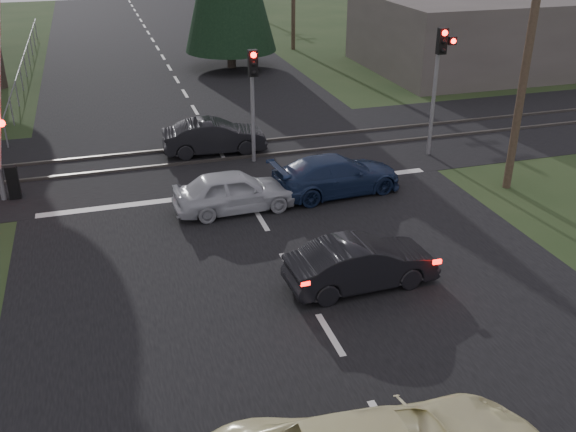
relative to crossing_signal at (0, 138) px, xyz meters
name	(u,v)px	position (x,y,z in m)	size (l,w,h in m)	color
ground	(330,335)	(7.27, -9.79, -2.06)	(120.00, 120.00, 0.00)	#213317
road	(232,172)	(7.27, 0.21, -2.05)	(14.00, 100.00, 0.01)	black
rail_corridor	(221,153)	(7.27, 2.21, -2.05)	(120.00, 8.00, 0.01)	black
stop_line	(244,191)	(7.27, -1.59, -2.05)	(13.00, 0.35, 0.00)	silver
rail_near	(225,159)	(7.27, 1.41, -2.01)	(120.00, 0.12, 0.10)	#59544C
rail_far	(217,145)	(7.27, 3.01, -2.01)	(120.00, 0.12, 0.10)	#59544C
crossing_signal	(0,138)	(0.00, 0.00, 0.00)	(1.62, 0.38, 6.96)	slate
traffic_signal_right	(440,68)	(14.82, -0.31, 1.26)	(0.68, 0.48, 4.70)	slate
traffic_signal_center	(253,87)	(8.27, 0.89, 0.75)	(0.32, 0.48, 4.10)	slate
utility_pole_near	(529,44)	(15.77, -3.79, 2.67)	(1.80, 0.26, 9.00)	#4C3D2D
fence_left	(22,98)	(-0.53, 12.71, -2.06)	(0.10, 36.00, 1.20)	slate
building_right	(492,31)	(25.27, 12.21, -0.06)	(14.00, 10.00, 4.00)	#59514C
dark_hatchback	(361,264)	(8.70, -8.08, -1.44)	(1.30, 3.74, 1.23)	black
silver_car	(234,191)	(6.68, -2.90, -1.42)	(1.50, 3.73, 1.27)	#B0B4B9
blue_sedan	(336,175)	(10.13, -2.56, -1.43)	(1.76, 4.32, 1.25)	#162443
dark_car_far	(214,137)	(7.07, 2.35, -1.42)	(1.34, 3.85, 1.27)	black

